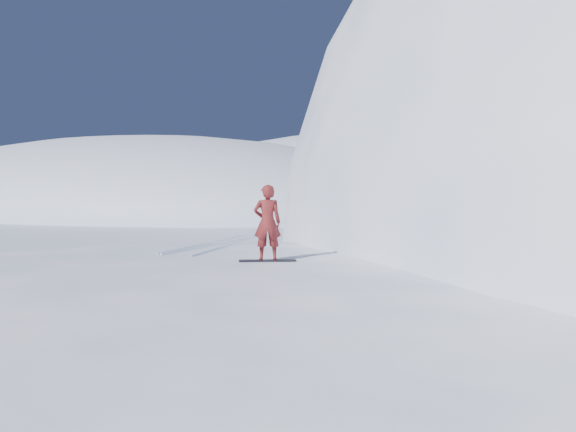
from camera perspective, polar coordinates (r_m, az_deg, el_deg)
name	(u,v)px	position (r m, az deg, el deg)	size (l,w,h in m)	color
ground	(142,373)	(12.78, -15.89, -16.42)	(400.00, 400.00, 0.00)	white
near_ridge	(254,346)	(14.29, -3.85, -14.21)	(36.00, 28.00, 4.80)	white
far_ridge_a	(126,211)	(104.34, -17.55, 0.54)	(120.00, 70.00, 28.00)	white
far_ridge_c	(370,206)	(127.91, 9.14, 1.07)	(140.00, 90.00, 36.00)	white
wind_bumps	(188,345)	(14.58, -11.08, -13.90)	(16.00, 14.40, 1.00)	white
snowboard	(267,260)	(13.11, -2.30, -4.95)	(1.45, 0.27, 0.02)	black
snowboarder	(267,222)	(13.01, -2.31, -0.72)	(0.70, 0.46, 1.91)	maroon
board_tracks	(218,243)	(17.29, -7.75, -3.02)	(2.47, 5.95, 0.04)	silver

